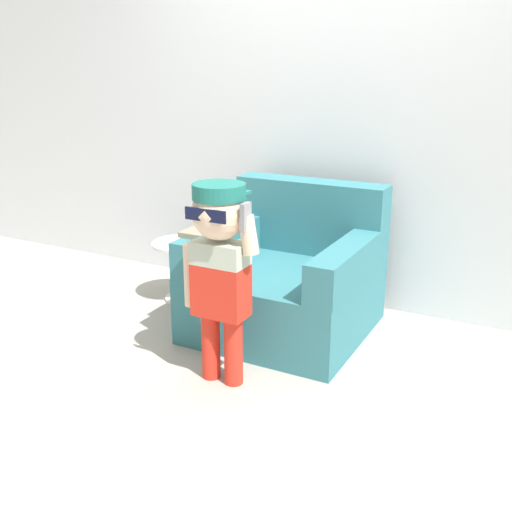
{
  "coord_description": "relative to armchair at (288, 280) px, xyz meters",
  "views": [
    {
      "loc": [
        1.42,
        -2.86,
        1.56
      ],
      "look_at": [
        -0.01,
        -0.18,
        0.57
      ],
      "focal_mm": 42.0,
      "sensor_mm": 36.0,
      "label": 1
    }
  ],
  "objects": [
    {
      "name": "person_child",
      "position": [
        -0.02,
        -0.75,
        0.37
      ],
      "size": [
        0.42,
        0.31,
        1.02
      ],
      "color": "red",
      "rests_on": "ground_plane"
    },
    {
      "name": "side_table",
      "position": [
        -0.82,
        0.07,
        -0.06
      ],
      "size": [
        0.41,
        0.41,
        0.41
      ],
      "color": "white",
      "rests_on": "ground_plane"
    },
    {
      "name": "armchair",
      "position": [
        0.0,
        0.0,
        0.0
      ],
      "size": [
        0.99,
        0.97,
        0.86
      ],
      "color": "teal",
      "rests_on": "ground_plane"
    },
    {
      "name": "wall_back",
      "position": [
        -0.0,
        0.59,
        0.99
      ],
      "size": [
        10.0,
        0.05,
        2.6
      ],
      "color": "silver",
      "rests_on": "ground_plane"
    },
    {
      "name": "ground_plane",
      "position": [
        -0.0,
        -0.22,
        -0.31
      ],
      "size": [
        10.0,
        10.0,
        0.0
      ],
      "primitive_type": "plane",
      "color": "#ADA89E"
    }
  ]
}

